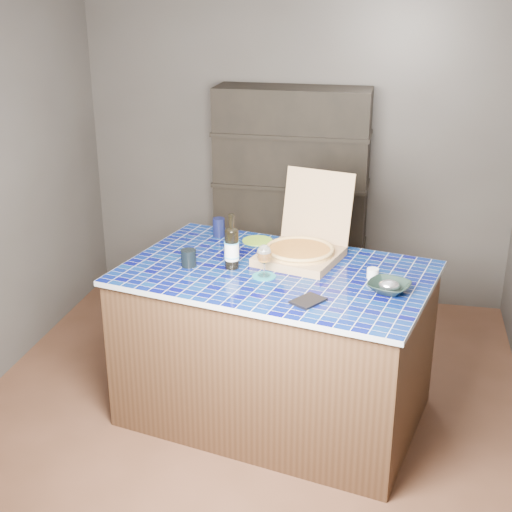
% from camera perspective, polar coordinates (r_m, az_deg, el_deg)
% --- Properties ---
extents(room, '(3.50, 3.50, 3.50)m').
position_cam_1_polar(room, '(4.23, -0.42, 3.11)').
color(room, brown).
rests_on(room, ground).
extents(shelving_unit, '(1.20, 0.41, 1.80)m').
position_cam_1_polar(shelving_unit, '(5.77, 2.87, 4.50)').
color(shelving_unit, black).
rests_on(shelving_unit, floor).
extents(kitchen_island, '(1.97, 1.47, 0.97)m').
position_cam_1_polar(kitchen_island, '(4.39, 1.56, -7.06)').
color(kitchen_island, '#462D1B').
rests_on(kitchen_island, floor).
extents(pizza_box, '(0.58, 0.65, 0.49)m').
position_cam_1_polar(pizza_box, '(4.34, 3.66, 0.63)').
color(pizza_box, '#976F4D').
rests_on(pizza_box, kitchen_island).
extents(mead_bottle, '(0.09, 0.09, 0.33)m').
position_cam_1_polar(mead_bottle, '(4.18, -1.96, 0.72)').
color(mead_bottle, black).
rests_on(mead_bottle, kitchen_island).
extents(teal_trivet, '(0.14, 0.14, 0.01)m').
position_cam_1_polar(teal_trivet, '(4.09, 0.65, -1.63)').
color(teal_trivet, '#176E77').
rests_on(teal_trivet, kitchen_island).
extents(wine_glass, '(0.08, 0.08, 0.19)m').
position_cam_1_polar(wine_glass, '(4.04, 0.66, 0.09)').
color(wine_glass, white).
rests_on(wine_glass, teal_trivet).
extents(tumbler, '(0.09, 0.09, 0.10)m').
position_cam_1_polar(tumbler, '(4.25, -5.41, -0.16)').
color(tumbler, black).
rests_on(tumbler, kitchen_island).
extents(dvd_case, '(0.20, 0.22, 0.01)m').
position_cam_1_polar(dvd_case, '(3.79, 4.20, -3.60)').
color(dvd_case, black).
rests_on(dvd_case, kitchen_island).
extents(bowl, '(0.29, 0.29, 0.06)m').
position_cam_1_polar(bowl, '(3.96, 10.60, -2.46)').
color(bowl, black).
rests_on(bowl, kitchen_island).
extents(foil_contents, '(0.11, 0.10, 0.05)m').
position_cam_1_polar(foil_contents, '(3.95, 10.61, -2.30)').
color(foil_contents, silver).
rests_on(foil_contents, bowl).
extents(white_jar, '(0.07, 0.07, 0.06)m').
position_cam_1_polar(white_jar, '(4.12, 9.33, -1.39)').
color(white_jar, white).
rests_on(white_jar, kitchen_island).
extents(navy_cup, '(0.08, 0.08, 0.12)m').
position_cam_1_polar(navy_cup, '(4.73, -3.00, 2.31)').
color(navy_cup, black).
rests_on(navy_cup, kitchen_island).
extents(green_trivet, '(0.20, 0.20, 0.01)m').
position_cam_1_polar(green_trivet, '(4.65, 0.12, 1.24)').
color(green_trivet, '#7FB326').
rests_on(green_trivet, kitchen_island).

